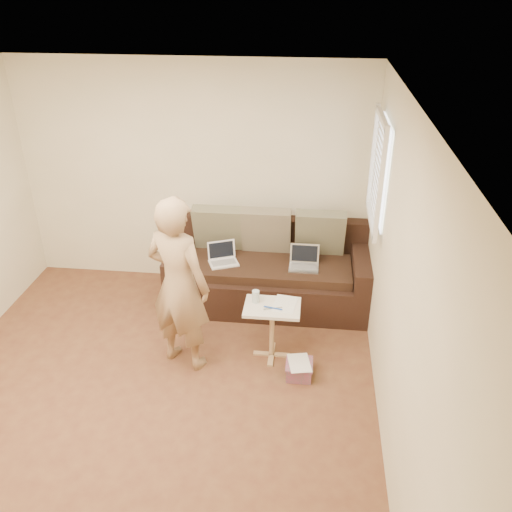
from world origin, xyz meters
name	(u,v)px	position (x,y,z in m)	size (l,w,h in m)	color
floor	(148,404)	(0.00, 0.00, 0.00)	(4.50, 4.50, 0.00)	#592F21
ceiling	(110,104)	(0.00, 0.00, 2.60)	(4.50, 4.50, 0.00)	white
wall_back	(194,177)	(0.00, 2.25, 1.30)	(4.00, 4.00, 0.00)	beige
wall_right	(398,292)	(2.00, 0.00, 1.30)	(4.50, 4.50, 0.00)	beige
window_blinds	(379,171)	(1.95, 1.50, 1.70)	(0.12, 0.88, 1.08)	white
sofa	(269,269)	(0.90, 1.77, 0.42)	(2.20, 0.95, 0.85)	black
pillow_left	(218,228)	(0.30, 2.00, 0.79)	(0.55, 0.14, 0.55)	#615F47
pillow_mid	(266,231)	(0.85, 1.99, 0.79)	(0.55, 0.14, 0.55)	#625D46
pillow_right	(320,233)	(1.45, 2.00, 0.79)	(0.55, 0.14, 0.55)	#615F47
laptop_silver	(304,269)	(1.29, 1.65, 0.52)	(0.32, 0.23, 0.21)	#B7BABC
laptop_white	(224,264)	(0.41, 1.66, 0.52)	(0.31, 0.22, 0.22)	white
person	(179,285)	(0.18, 0.63, 0.86)	(0.63, 0.43, 1.72)	#9E8156
side_table	(272,331)	(1.02, 0.79, 0.29)	(0.53, 0.37, 0.58)	silver
drinking_glass	(256,296)	(0.86, 0.85, 0.64)	(0.07, 0.07, 0.12)	silver
scissors	(273,308)	(1.03, 0.75, 0.59)	(0.18, 0.10, 0.02)	silver
paper_on_table	(285,304)	(1.14, 0.84, 0.58)	(0.21, 0.30, 0.00)	white
striped_box	(299,369)	(1.30, 0.51, 0.08)	(0.25, 0.25, 0.16)	#DC2166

